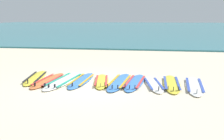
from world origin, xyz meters
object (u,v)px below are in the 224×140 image
object	(u,v)px
surfboard_2	(64,80)
surfboard_9	(194,86)
surfboard_3	(82,80)
surfboard_7	(154,84)
surfboard_1	(48,80)
surfboard_8	(171,84)
surfboard_5	(119,82)
surfboard_4	(101,81)
surfboard_6	(135,82)
surfboard_0	(35,78)

from	to	relation	value
surfboard_2	surfboard_9	distance (m)	4.34
surfboard_3	surfboard_7	xyz separation A→B (m)	(2.45, -0.15, 0.00)
surfboard_1	surfboard_9	bearing A→B (deg)	0.22
surfboard_2	surfboard_9	world-z (taller)	same
surfboard_3	surfboard_2	bearing A→B (deg)	-171.54
surfboard_3	surfboard_9	size ratio (longest dim) A/B	0.95
surfboard_8	surfboard_9	xyz separation A→B (m)	(0.70, -0.13, -0.00)
surfboard_2	surfboard_5	distance (m)	1.91
surfboard_8	surfboard_3	bearing A→B (deg)	-179.92
surfboard_1	surfboard_3	bearing A→B (deg)	7.35
surfboard_3	surfboard_4	distance (m)	0.70
surfboard_4	surfboard_3	bearing A→B (deg)	179.06
surfboard_1	surfboard_3	world-z (taller)	same
surfboard_4	surfboard_8	world-z (taller)	same
surfboard_5	surfboard_9	bearing A→B (deg)	-2.61
surfboard_1	surfboard_2	xyz separation A→B (m)	(0.55, 0.06, 0.00)
surfboard_2	surfboard_3	size ratio (longest dim) A/B	1.19
surfboard_6	surfboard_8	world-z (taller)	same
surfboard_1	surfboard_7	xyz separation A→B (m)	(3.60, -0.00, 0.00)
surfboard_0	surfboard_9	xyz separation A→B (m)	(5.49, -0.26, -0.00)
surfboard_0	surfboard_1	xyz separation A→B (m)	(0.60, -0.28, 0.00)
surfboard_4	surfboard_6	xyz separation A→B (m)	(1.14, 0.01, -0.00)
surfboard_6	surfboard_9	xyz separation A→B (m)	(1.91, -0.13, -0.00)
surfboard_8	surfboard_2	bearing A→B (deg)	-178.54
surfboard_3	surfboard_4	world-z (taller)	same
surfboard_3	surfboard_6	distance (m)	1.84
surfboard_6	surfboard_9	bearing A→B (deg)	-3.83
surfboard_1	surfboard_8	bearing A→B (deg)	2.08
surfboard_5	surfboard_7	size ratio (longest dim) A/B	1.21
surfboard_2	surfboard_9	size ratio (longest dim) A/B	1.13
surfboard_1	surfboard_4	xyz separation A→B (m)	(1.85, 0.14, 0.00)
surfboard_9	surfboard_0	bearing A→B (deg)	177.26
surfboard_6	surfboard_7	world-z (taller)	same
surfboard_0	surfboard_2	distance (m)	1.17
surfboard_4	surfboard_6	world-z (taller)	same
surfboard_0	surfboard_1	size ratio (longest dim) A/B	1.01
surfboard_7	surfboard_2	bearing A→B (deg)	178.83
surfboard_2	surfboard_7	xyz separation A→B (m)	(3.05, -0.06, -0.00)
surfboard_9	surfboard_8	bearing A→B (deg)	169.25
surfboard_1	surfboard_4	size ratio (longest dim) A/B	1.11
surfboard_4	surfboard_8	distance (m)	2.35
surfboard_1	surfboard_2	world-z (taller)	same
surfboard_3	surfboard_5	world-z (taller)	same
surfboard_0	surfboard_8	distance (m)	4.79
surfboard_0	surfboard_7	distance (m)	4.21
surfboard_8	surfboard_6	bearing A→B (deg)	-179.73
surfboard_1	surfboard_2	size ratio (longest dim) A/B	0.83
surfboard_8	surfboard_9	world-z (taller)	same
surfboard_9	surfboard_6	bearing A→B (deg)	176.17
surfboard_9	surfboard_3	bearing A→B (deg)	178.03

